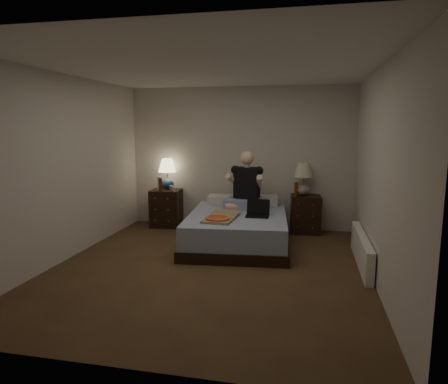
% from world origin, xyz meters
% --- Properties ---
extents(floor, '(4.00, 4.50, 0.00)m').
position_xyz_m(floor, '(0.00, 0.00, 0.00)').
color(floor, brown).
rests_on(floor, ground).
extents(ceiling, '(4.00, 4.50, 0.00)m').
position_xyz_m(ceiling, '(0.00, 0.00, 2.50)').
color(ceiling, white).
rests_on(ceiling, ground).
extents(wall_back, '(4.00, 0.00, 2.50)m').
position_xyz_m(wall_back, '(0.00, 2.25, 1.25)').
color(wall_back, silver).
rests_on(wall_back, ground).
extents(wall_front, '(4.00, 0.00, 2.50)m').
position_xyz_m(wall_front, '(0.00, -2.25, 1.25)').
color(wall_front, silver).
rests_on(wall_front, ground).
extents(wall_left, '(0.00, 4.50, 2.50)m').
position_xyz_m(wall_left, '(-2.00, 0.00, 1.25)').
color(wall_left, silver).
rests_on(wall_left, ground).
extents(wall_right, '(0.00, 4.50, 2.50)m').
position_xyz_m(wall_right, '(2.00, 0.00, 1.25)').
color(wall_right, silver).
rests_on(wall_right, ground).
extents(bed, '(1.63, 2.07, 0.49)m').
position_xyz_m(bed, '(0.17, 1.10, 0.24)').
color(bed, '#536FA6').
rests_on(bed, floor).
extents(nightstand_left, '(0.55, 0.50, 0.67)m').
position_xyz_m(nightstand_left, '(-1.31, 1.99, 0.34)').
color(nightstand_left, black).
rests_on(nightstand_left, floor).
extents(nightstand_right, '(0.53, 0.49, 0.65)m').
position_xyz_m(nightstand_right, '(1.19, 2.05, 0.32)').
color(nightstand_right, black).
rests_on(nightstand_right, floor).
extents(lamp_left, '(0.41, 0.41, 0.56)m').
position_xyz_m(lamp_left, '(-1.30, 2.05, 0.95)').
color(lamp_left, navy).
rests_on(lamp_left, nightstand_left).
extents(lamp_right, '(0.40, 0.40, 0.56)m').
position_xyz_m(lamp_right, '(1.13, 2.05, 0.93)').
color(lamp_right, gray).
rests_on(lamp_right, nightstand_right).
extents(water_bottle, '(0.07, 0.07, 0.25)m').
position_xyz_m(water_bottle, '(-1.39, 1.90, 0.80)').
color(water_bottle, silver).
rests_on(water_bottle, nightstand_left).
extents(soda_can, '(0.07, 0.07, 0.10)m').
position_xyz_m(soda_can, '(-1.17, 1.87, 0.72)').
color(soda_can, '#BABAB5').
rests_on(soda_can, nightstand_left).
extents(beer_bottle_left, '(0.06, 0.06, 0.23)m').
position_xyz_m(beer_bottle_left, '(-1.35, 1.84, 0.79)').
color(beer_bottle_left, '#622C0E').
rests_on(beer_bottle_left, nightstand_left).
extents(beer_bottle_right, '(0.06, 0.06, 0.23)m').
position_xyz_m(beer_bottle_right, '(1.02, 2.00, 0.76)').
color(beer_bottle_right, '#562E0C').
rests_on(beer_bottle_right, nightstand_right).
extents(person, '(0.72, 0.59, 0.93)m').
position_xyz_m(person, '(0.23, 1.52, 0.95)').
color(person, black).
rests_on(person, bed).
extents(laptop, '(0.35, 0.29, 0.24)m').
position_xyz_m(laptop, '(0.49, 0.96, 0.61)').
color(laptop, black).
rests_on(laptop, bed).
extents(pizza_box, '(0.45, 0.78, 0.08)m').
position_xyz_m(pizza_box, '(-0.01, 0.54, 0.53)').
color(pizza_box, tan).
rests_on(pizza_box, bed).
extents(radiator, '(0.10, 1.60, 0.40)m').
position_xyz_m(radiator, '(1.93, 0.54, 0.20)').
color(radiator, white).
rests_on(radiator, floor).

